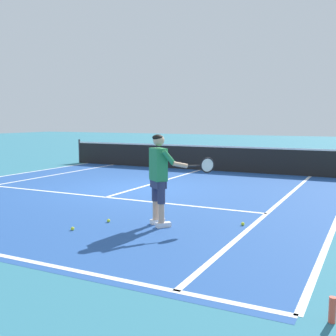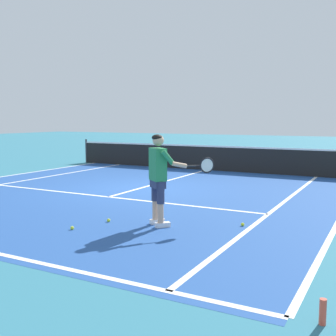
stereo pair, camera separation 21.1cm
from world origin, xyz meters
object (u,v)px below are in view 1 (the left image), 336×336
tennis_ball_near_feet (108,221)px  tennis_ball_mid_court (243,224)px  tennis_player (160,174)px  tennis_ball_by_baseline (73,229)px  water_bottle (332,310)px

tennis_ball_near_feet → tennis_ball_mid_court: bearing=21.2°
tennis_ball_near_feet → tennis_player: bearing=12.7°
tennis_player → tennis_ball_mid_court: (1.39, 0.70, -0.96)m
tennis_ball_by_baseline → tennis_ball_mid_court: bearing=32.9°
tennis_ball_near_feet → tennis_ball_mid_court: size_ratio=1.00×
tennis_player → tennis_ball_near_feet: bearing=-167.3°
tennis_ball_near_feet → water_bottle: bearing=-28.5°
tennis_ball_by_baseline → water_bottle: (4.50, -1.54, 0.10)m
tennis_player → tennis_ball_mid_court: size_ratio=25.95×
tennis_player → tennis_ball_mid_court: tennis_player is taller
tennis_ball_mid_court → tennis_ball_near_feet: bearing=-158.8°
tennis_ball_by_baseline → water_bottle: 4.76m
tennis_ball_by_baseline → tennis_player: bearing=38.7°
tennis_ball_near_feet → water_bottle: 4.85m
tennis_ball_near_feet → tennis_ball_by_baseline: bearing=-107.3°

